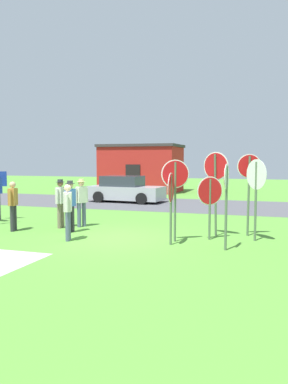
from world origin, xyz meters
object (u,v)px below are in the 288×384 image
object	(u,v)px
stop_sign_tallest	(210,197)
stop_sign_rear_right	(216,178)
person_near_signs	(81,199)
person_holding_notes	(13,203)
stop_sign_center_cluster	(256,184)
stop_sign_low_front	(175,185)
stop_sign_leaning_right	(171,196)
person_with_sunhat	(70,203)
parked_car_on_street	(125,190)
stop_sign_nearest	(226,192)
person_in_blue	(61,200)
person_in_dark_shirt	(68,209)
stop_sign_rear_left	(249,180)

from	to	relation	value
stop_sign_tallest	stop_sign_rear_right	xyz separation A→B (m)	(0.08, 0.61, 0.56)
stop_sign_tallest	person_near_signs	bearing A→B (deg)	169.79
stop_sign_tallest	person_holding_notes	world-z (taller)	stop_sign_tallest
stop_sign_center_cluster	stop_sign_low_front	world-z (taller)	stop_sign_center_cluster
stop_sign_leaning_right	person_with_sunhat	distance (m)	3.78
parked_car_on_street	stop_sign_nearest	size ratio (longest dim) A/B	1.90
person_holding_notes	person_in_blue	bearing A→B (deg)	39.91
stop_sign_tallest	stop_sign_center_cluster	bearing A→B (deg)	10.82
stop_sign_rear_right	stop_sign_tallest	bearing A→B (deg)	-97.75
stop_sign_leaning_right	person_in_dark_shirt	world-z (taller)	stop_sign_leaning_right
parked_car_on_street	stop_sign_tallest	distance (m)	11.18
stop_sign_rear_left	person_in_dark_shirt	world-z (taller)	stop_sign_rear_left
stop_sign_rear_right	person_with_sunhat	xyz separation A→B (m)	(-4.69, -0.85, -0.88)
stop_sign_tallest	person_in_dark_shirt	distance (m)	4.29
stop_sign_leaning_right	person_near_signs	size ratio (longest dim) A/B	1.19
person_in_dark_shirt	person_holding_notes	world-z (taller)	same
person_in_dark_shirt	stop_sign_rear_right	bearing A→B (deg)	26.54
parked_car_on_street	person_in_blue	distance (m)	8.88
stop_sign_rear_left	stop_sign_rear_right	distance (m)	1.06
stop_sign_rear_right	person_with_sunhat	distance (m)	4.85
person_in_dark_shirt	person_holding_notes	distance (m)	2.69
stop_sign_low_front	person_holding_notes	bearing A→B (deg)	-179.74
stop_sign_leaning_right	stop_sign_low_front	bearing A→B (deg)	89.34
person_in_dark_shirt	person_in_blue	size ratio (longest dim) A/B	0.97
stop_sign_low_front	stop_sign_rear_left	bearing A→B (deg)	37.58
parked_car_on_street	stop_sign_leaning_right	world-z (taller)	stop_sign_leaning_right
stop_sign_center_cluster	stop_sign_low_front	distance (m)	2.42
person_holding_notes	person_in_dark_shirt	bearing A→B (deg)	-18.00
stop_sign_low_front	person_holding_notes	xyz separation A→B (m)	(-5.65, -0.03, -0.73)
stop_sign_leaning_right	person_holding_notes	bearing A→B (deg)	175.43
parked_car_on_street	stop_sign_tallest	size ratio (longest dim) A/B	2.30
stop_sign_center_cluster	person_in_blue	size ratio (longest dim) A/B	1.41
parked_car_on_street	stop_sign_rear_right	world-z (taller)	stop_sign_rear_right
stop_sign_nearest	stop_sign_rear_left	xyz separation A→B (m)	(0.46, 2.23, 0.22)
parked_car_on_street	person_with_sunhat	world-z (taller)	person_with_sunhat
stop_sign_nearest	stop_sign_tallest	size ratio (longest dim) A/B	1.21
stop_sign_rear_right	person_near_signs	size ratio (longest dim) A/B	1.54
stop_sign_center_cluster	person_in_blue	bearing A→B (deg)	178.60
stop_sign_rear_left	stop_sign_rear_right	size ratio (longest dim) A/B	0.98
stop_sign_tallest	stop_sign_rear_left	distance (m)	1.53
parked_car_on_street	person_in_dark_shirt	size ratio (longest dim) A/B	2.62
parked_car_on_street	person_holding_notes	bearing A→B (deg)	-91.96
stop_sign_low_front	stop_sign_leaning_right	world-z (taller)	stop_sign_low_front
person_holding_notes	person_in_blue	distance (m)	1.61
stop_sign_rear_left	person_holding_notes	bearing A→B (deg)	-168.37
stop_sign_low_front	person_in_dark_shirt	bearing A→B (deg)	-164.49
stop_sign_leaning_right	person_in_blue	size ratio (longest dim) A/B	1.19
stop_sign_center_cluster	parked_car_on_street	bearing A→B (deg)	130.13
person_near_signs	person_in_dark_shirt	bearing A→B (deg)	-72.01
stop_sign_tallest	person_in_blue	xyz separation A→B (m)	(-5.36, 0.42, -0.32)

